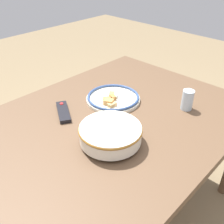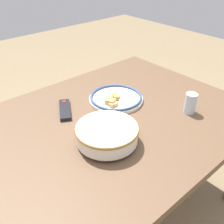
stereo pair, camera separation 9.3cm
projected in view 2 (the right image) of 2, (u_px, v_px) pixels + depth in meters
name	position (u px, v px, depth m)	size (l,w,h in m)	color
ground_plane	(106.00, 213.00, 1.72)	(8.00, 8.00, 0.00)	#7F6B4C
dining_table	(104.00, 133.00, 1.36)	(1.55, 1.08, 0.73)	brown
noodle_bowl	(107.00, 134.00, 1.16)	(0.28, 0.28, 0.09)	silver
food_plate	(116.00, 98.00, 1.50)	(0.31, 0.31, 0.05)	silver
tv_remote	(65.00, 110.00, 1.41)	(0.15, 0.20, 0.02)	black
drinking_glass	(190.00, 103.00, 1.38)	(0.06, 0.06, 0.11)	silver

